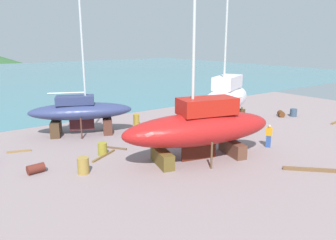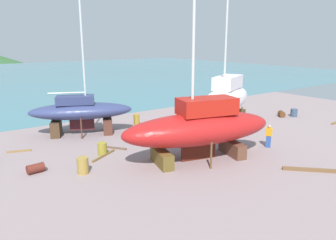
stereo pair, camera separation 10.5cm
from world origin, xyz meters
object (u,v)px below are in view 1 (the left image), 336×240
Objects in this scene: sailboat_large_starboard at (81,111)px; worker at (269,136)px; barrel_ochre at (103,149)px; sailboat_small_center at (200,127)px; barrel_tipped_left at (281,114)px; barrel_tar_black at (36,169)px; sailboat_far_slipway at (225,99)px; barrel_rust_mid at (83,166)px; barrel_tipped_center at (293,113)px; barrel_by_slipway at (136,119)px.

worker is at bearing -25.65° from sailboat_large_starboard.
barrel_ochre is (-0.74, -5.49, -1.47)m from sailboat_large_starboard.
sailboat_large_starboard is 10.60m from sailboat_small_center.
barrel_tipped_left is at bearing -0.89° from barrel_ochre.
sailboat_far_slipway is at bearing 3.73° from barrel_tar_black.
barrel_tar_black is at bearing -22.50° from sailboat_far_slipway.
sailboat_small_center is at bearing -18.06° from barrel_rust_mid.
barrel_tipped_center is at bearing 143.31° from sailboat_far_slipway.
sailboat_far_slipway is 6.45m from worker.
sailboat_large_starboard is 19.31m from barrel_tipped_left.
worker is at bearing -68.42° from barrel_by_slipway.
sailboat_large_starboard is 14.99× the size of barrel_ochre.
sailboat_small_center is at bearing -43.51° from barrel_ochre.
barrel_tipped_left is at bearing -5.73° from worker.
sailboat_far_slipway is 12.24m from sailboat_large_starboard.
barrel_tar_black is at bearing -179.49° from barrel_tipped_left.
worker is (9.41, -10.94, -1.04)m from sailboat_large_starboard.
sailboat_large_starboard reaches higher than barrel_ochre.
sailboat_large_starboard is at bearing 95.03° from worker.
sailboat_far_slipway reaches higher than barrel_ochre.
worker is 11.76m from barrel_by_slipway.
sailboat_small_center is 16.01m from barrel_tipped_center.
barrel_rust_mid is (-2.92, -7.65, -1.41)m from sailboat_large_starboard.
barrel_tipped_center is 0.80× the size of barrel_by_slipway.
barrel_tipped_center is 0.82× the size of barrel_tar_black.
barrel_ochre is (-11.94, -0.56, -1.97)m from sailboat_far_slipway.
sailboat_small_center is (3.87, -9.86, 0.23)m from sailboat_large_starboard.
barrel_tar_black is (-16.27, -1.06, -2.12)m from sailboat_far_slipway.
barrel_tipped_center is 24.50m from barrel_tar_black.
worker is 12.76m from barrel_rust_mid.
barrel_tar_black is (-4.34, -0.50, -0.15)m from barrel_ochre.
sailboat_large_starboard is 13.43× the size of barrel_tar_black.
sailboat_small_center is (-7.33, -4.93, -0.28)m from sailboat_far_slipway.
barrel_by_slipway is 1.02× the size of barrel_tar_black.
barrel_tar_black is (-5.08, -5.99, -1.62)m from sailboat_large_starboard.
barrel_tipped_left is 1.05× the size of barrel_ochre.
barrel_by_slipway reaches higher than barrel_tipped_left.
barrel_tipped_left is (18.35, -5.79, -1.60)m from sailboat_large_starboard.
barrel_tipped_left is (7.16, -0.85, -2.11)m from sailboat_far_slipway.
sailboat_small_center is 7.32m from barrel_rust_mid.
sailboat_small_center is 10.07m from barrel_by_slipway.
sailboat_far_slipway reaches higher than worker.
sailboat_far_slipway is 8.60m from barrel_tipped_center.
barrel_tipped_left is 1.26m from barrel_tipped_center.
barrel_rust_mid is at bearing -174.98° from barrel_tipped_left.
sailboat_large_starboard is at bearing -50.01° from sailboat_far_slipway.
worker reaches higher than barrel_by_slipway.
sailboat_large_starboard is 5.73m from barrel_ochre.
barrel_tar_black is at bearing 142.51° from barrel_rust_mid.
sailboat_large_starboard is 13.18× the size of barrel_by_slipway.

